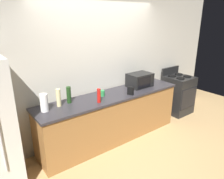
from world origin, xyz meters
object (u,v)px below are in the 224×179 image
(microwave, at_px, (140,80))
(bottle_olive_oil, at_px, (148,77))
(paper_towel_roll, at_px, (44,103))
(cordless_phone, at_px, (131,91))
(bottle_hand_soap, at_px, (59,98))
(stove_range, at_px, (178,94))
(bottle_wine, at_px, (69,95))
(mug_green, at_px, (102,93))
(bottle_hot_sauce, at_px, (99,96))

(microwave, height_order, bottle_olive_oil, microwave)
(paper_towel_roll, relative_size, cordless_phone, 1.80)
(microwave, bearing_deg, bottle_olive_oil, 17.73)
(bottle_hand_soap, height_order, bottle_olive_oil, bottle_hand_soap)
(stove_range, relative_size, bottle_olive_oil, 5.00)
(stove_range, relative_size, paper_towel_roll, 4.00)
(bottle_wine, height_order, mug_green, bottle_wine)
(stove_range, relative_size, bottle_wine, 3.92)
(microwave, xyz_separation_m, bottle_hand_soap, (-1.71, 0.05, 0.01))
(paper_towel_roll, xyz_separation_m, cordless_phone, (1.49, -0.25, -0.06))
(bottle_hand_soap, height_order, mug_green, bottle_hand_soap)
(microwave, relative_size, bottle_olive_oil, 2.22)
(cordless_phone, bearing_deg, paper_towel_roll, 151.03)
(mug_green, bearing_deg, bottle_olive_oil, 4.62)
(microwave, relative_size, bottle_wine, 1.74)
(bottle_wine, bearing_deg, bottle_olive_oil, 0.98)
(bottle_olive_oil, bearing_deg, stove_range, -9.85)
(paper_towel_roll, bearing_deg, cordless_phone, -9.52)
(cordless_phone, distance_m, bottle_hot_sauce, 0.66)
(stove_range, xyz_separation_m, microwave, (-1.26, 0.05, 0.57))
(paper_towel_roll, distance_m, bottle_olive_oil, 2.31)
(bottle_hand_soap, xyz_separation_m, mug_green, (0.80, -0.04, -0.09))
(stove_range, distance_m, paper_towel_roll, 3.27)
(stove_range, xyz_separation_m, bottle_hot_sauce, (-2.39, -0.15, 0.56))
(stove_range, distance_m, mug_green, 2.23)
(paper_towel_roll, height_order, bottle_wine, bottle_wine)
(stove_range, relative_size, microwave, 2.25)
(microwave, relative_size, bottle_hot_sauce, 2.03)
(stove_range, bearing_deg, bottle_olive_oil, 170.15)
(paper_towel_roll, bearing_deg, stove_range, -0.89)
(paper_towel_roll, bearing_deg, bottle_hot_sauce, -13.80)
(microwave, bearing_deg, paper_towel_roll, 179.94)
(bottle_hot_sauce, bearing_deg, stove_range, 3.71)
(bottle_hand_soap, height_order, bottle_wine, bottle_hand_soap)
(microwave, bearing_deg, bottle_wine, 177.01)
(bottle_hand_soap, relative_size, bottle_wine, 1.03)
(cordless_phone, height_order, bottle_olive_oil, bottle_olive_oil)
(microwave, distance_m, paper_towel_roll, 1.96)
(stove_range, bearing_deg, bottle_hand_soap, 178.16)
(bottle_wine, bearing_deg, paper_towel_roll, -170.03)
(microwave, bearing_deg, bottle_hand_soap, 178.42)
(stove_range, height_order, mug_green, stove_range)
(microwave, height_order, paper_towel_roll, same)
(microwave, xyz_separation_m, mug_green, (-0.91, 0.01, -0.08))
(bottle_wine, xyz_separation_m, bottle_hot_sauce, (0.40, -0.28, -0.02))
(bottle_wine, height_order, bottle_hot_sauce, bottle_wine)
(stove_range, distance_m, bottle_olive_oil, 1.08)
(stove_range, height_order, cordless_phone, stove_range)
(bottle_olive_oil, bearing_deg, mug_green, -175.38)
(cordless_phone, distance_m, bottle_wine, 1.10)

